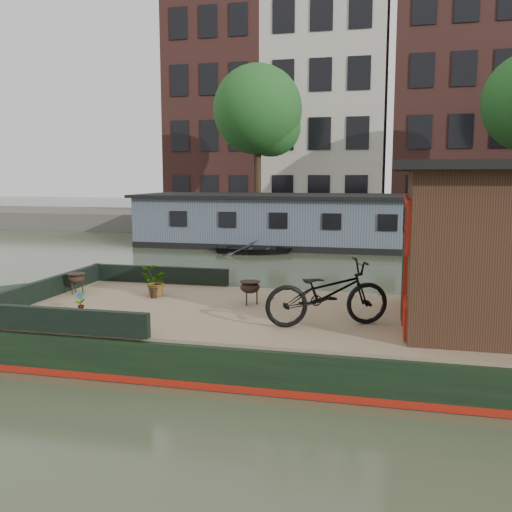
% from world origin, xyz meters
% --- Properties ---
extents(ground, '(120.00, 120.00, 0.00)m').
position_xyz_m(ground, '(0.00, 0.00, 0.00)').
color(ground, '#333D26').
rests_on(ground, ground).
extents(houseboat_hull, '(14.01, 4.02, 0.60)m').
position_xyz_m(houseboat_hull, '(-1.33, 0.00, 0.27)').
color(houseboat_hull, black).
rests_on(houseboat_hull, ground).
extents(houseboat_deck, '(11.80, 3.80, 0.05)m').
position_xyz_m(houseboat_deck, '(0.00, 0.00, 0.62)').
color(houseboat_deck, '#907759').
rests_on(houseboat_deck, houseboat_hull).
extents(bow_bulwark, '(3.00, 4.00, 0.35)m').
position_xyz_m(bow_bulwark, '(-5.07, 0.00, 0.82)').
color(bow_bulwark, black).
rests_on(bow_bulwark, houseboat_deck).
extents(bicycle, '(1.98, 1.34, 0.99)m').
position_xyz_m(bicycle, '(-0.70, -0.65, 1.14)').
color(bicycle, black).
rests_on(bicycle, houseboat_deck).
extents(potted_plant_a, '(0.22, 0.21, 0.34)m').
position_xyz_m(potted_plant_a, '(-4.77, -0.71, 0.82)').
color(potted_plant_a, maroon).
rests_on(potted_plant_a, houseboat_deck).
extents(potted_plant_c, '(0.65, 0.63, 0.55)m').
position_xyz_m(potted_plant_c, '(-4.06, 0.69, 0.93)').
color(potted_plant_c, '#A64A30').
rests_on(potted_plant_c, houseboat_deck).
extents(potted_plant_e, '(0.16, 0.17, 0.27)m').
position_xyz_m(potted_plant_e, '(-3.97, -1.63, 0.79)').
color(potted_plant_e, '#A56130').
rests_on(potted_plant_e, houseboat_deck).
extents(brazier_front, '(0.44, 0.44, 0.41)m').
position_xyz_m(brazier_front, '(-2.16, 0.44, 0.86)').
color(brazier_front, black).
rests_on(brazier_front, houseboat_deck).
extents(brazier_rear, '(0.38, 0.38, 0.39)m').
position_xyz_m(brazier_rear, '(-5.60, 0.55, 0.85)').
color(brazier_rear, black).
rests_on(brazier_rear, houseboat_deck).
extents(bollard_port, '(0.16, 0.16, 0.18)m').
position_xyz_m(bollard_port, '(-4.00, 0.51, 0.74)').
color(bollard_port, black).
rests_on(bollard_port, houseboat_deck).
extents(bollard_stbd, '(0.18, 0.18, 0.20)m').
position_xyz_m(bollard_stbd, '(-5.60, -1.56, 0.75)').
color(bollard_stbd, black).
rests_on(bollard_stbd, houseboat_deck).
extents(dinghy, '(3.05, 2.31, 0.60)m').
position_xyz_m(dinghy, '(-4.80, 11.48, 0.30)').
color(dinghy, black).
rests_on(dinghy, ground).
extents(far_houseboat, '(20.40, 4.40, 2.11)m').
position_xyz_m(far_houseboat, '(0.00, 14.00, 0.97)').
color(far_houseboat, '#4E5968').
rests_on(far_houseboat, ground).
extents(quay, '(60.00, 6.00, 0.90)m').
position_xyz_m(quay, '(0.00, 20.50, 0.45)').
color(quay, '#47443F').
rests_on(quay, ground).
extents(townhouse_row, '(27.25, 8.00, 16.50)m').
position_xyz_m(townhouse_row, '(0.15, 27.50, 7.90)').
color(townhouse_row, brown).
rests_on(townhouse_row, ground).
extents(tree_left, '(4.40, 4.40, 7.40)m').
position_xyz_m(tree_left, '(-6.36, 19.07, 5.89)').
color(tree_left, '#332316').
rests_on(tree_left, quay).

